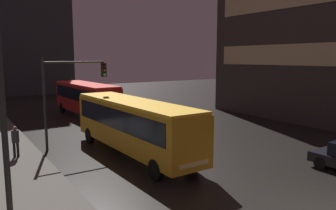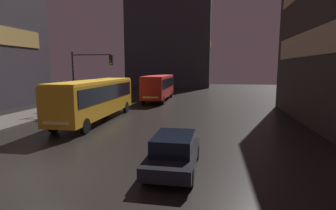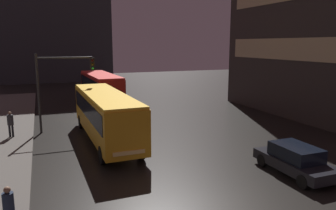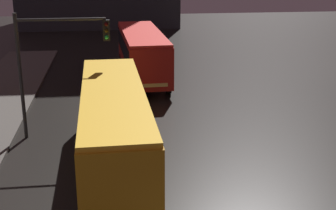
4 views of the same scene
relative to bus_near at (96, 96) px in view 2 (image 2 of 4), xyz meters
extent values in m
plane|color=black|center=(2.53, -10.31, -1.96)|extent=(120.00, 120.00, 0.00)
cube|color=#56514C|center=(-6.47, -0.31, -1.88)|extent=(4.00, 48.00, 0.15)
cube|color=beige|center=(15.65, 2.16, 3.89)|extent=(0.24, 14.17, 1.80)
cube|color=#2D2D33|center=(-1.01, 41.35, 11.71)|extent=(18.00, 12.00, 27.33)
cube|color=#E0B25B|center=(7.94, 41.35, 7.37)|extent=(0.24, 10.20, 1.80)
cube|color=#E0B25B|center=(7.94, 41.35, 16.61)|extent=(0.24, 10.20, 1.80)
cube|color=orange|center=(0.00, 0.00, -0.18)|extent=(2.56, 11.00, 2.47)
cube|color=black|center=(0.00, 0.00, 0.31)|extent=(2.61, 10.12, 1.10)
cube|color=yellow|center=(0.00, 0.00, 1.14)|extent=(2.51, 10.78, 0.16)
cube|color=#F4CC72|center=(0.11, -5.49, -1.01)|extent=(1.65, 0.13, 0.20)
cylinder|color=black|center=(1.15, -4.05, -1.46)|extent=(0.27, 1.00, 1.00)
cylinder|color=black|center=(-1.00, -4.10, -1.46)|extent=(0.27, 1.00, 1.00)
cylinder|color=black|center=(1.00, 4.10, -1.46)|extent=(0.27, 1.00, 1.00)
cylinder|color=black|center=(-1.15, 4.06, -1.46)|extent=(0.27, 1.00, 1.00)
cube|color=#AD1E19|center=(2.09, 13.68, -0.17)|extent=(2.84, 10.39, 2.47)
cube|color=black|center=(2.09, 13.68, 0.31)|extent=(2.87, 9.57, 1.10)
cube|color=red|center=(2.09, 13.68, 1.14)|extent=(2.79, 10.18, 0.16)
cube|color=#F4CC72|center=(2.27, 8.51, -1.01)|extent=(1.74, 0.16, 0.20)
cylinder|color=black|center=(3.36, 9.97, -1.46)|extent=(0.28, 1.01, 1.00)
cylinder|color=black|center=(1.08, 9.89, -1.46)|extent=(0.28, 1.01, 1.00)
cylinder|color=black|center=(3.10, 17.47, -1.46)|extent=(0.28, 1.01, 1.00)
cylinder|color=black|center=(0.82, 17.39, -1.46)|extent=(0.28, 1.01, 1.00)
cube|color=black|center=(7.51, -8.85, -1.41)|extent=(1.84, 4.29, 0.50)
cube|color=black|center=(7.51, -8.85, -0.83)|extent=(1.55, 2.36, 0.65)
cylinder|color=black|center=(8.33, -10.29, -1.64)|extent=(0.20, 0.64, 0.64)
cylinder|color=black|center=(6.68, -10.28, -1.64)|extent=(0.20, 0.64, 0.64)
cylinder|color=black|center=(8.35, -7.41, -1.64)|extent=(0.20, 0.64, 0.64)
cylinder|color=black|center=(6.70, -7.40, -1.64)|extent=(0.20, 0.64, 0.64)
cylinder|color=black|center=(-5.90, 2.80, -1.40)|extent=(0.14, 0.14, 0.82)
cylinder|color=black|center=(-5.72, 2.80, -1.40)|extent=(0.14, 0.14, 0.82)
cylinder|color=#333338|center=(-5.81, 2.80, -0.64)|extent=(0.55, 0.55, 0.69)
sphere|color=#8C664C|center=(-5.81, 2.80, -0.19)|extent=(0.22, 0.22, 0.22)
cylinder|color=#2D2D2D|center=(-3.96, 3.73, 0.85)|extent=(0.16, 0.16, 5.61)
cylinder|color=#2D2D2D|center=(-2.06, 3.73, 3.35)|extent=(3.80, 0.12, 0.12)
cube|color=black|center=(-0.16, 3.73, 2.85)|extent=(0.30, 0.24, 0.90)
sphere|color=#390706|center=(-0.16, 3.59, 3.13)|extent=(0.18, 0.18, 0.18)
sphere|color=#3B2B07|center=(-0.16, 3.59, 2.85)|extent=(0.18, 0.18, 0.18)
sphere|color=green|center=(-0.16, 3.59, 2.57)|extent=(0.18, 0.18, 0.18)
camera|label=1|loc=(-8.48, -16.41, 3.62)|focal=35.00mm
camera|label=2|loc=(9.06, -18.95, 2.14)|focal=28.00mm
camera|label=3|loc=(-3.74, -20.67, 4.32)|focal=35.00mm
camera|label=4|loc=(-0.08, -16.74, 5.96)|focal=50.00mm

